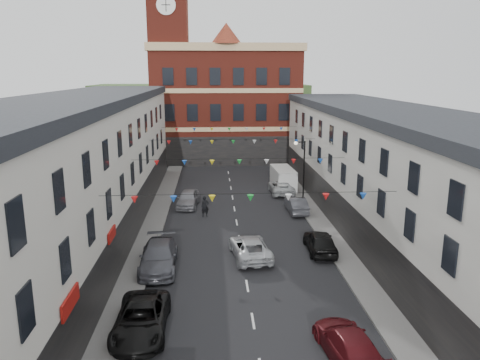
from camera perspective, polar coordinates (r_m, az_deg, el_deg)
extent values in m
plane|color=black|center=(32.07, 0.34, -9.68)|extent=(160.00, 160.00, 0.00)
cube|color=#605E5B|center=(34.20, -11.62, -8.34)|extent=(1.80, 64.00, 0.15)
cube|color=#605E5B|center=(34.97, 11.59, -7.85)|extent=(1.80, 64.00, 0.15)
cube|color=silver|center=(32.91, -20.73, -0.79)|extent=(8.00, 56.00, 10.00)
cube|color=black|center=(32.13, -21.51, 8.51)|extent=(8.40, 56.00, 0.70)
cube|color=black|center=(32.88, -13.46, -6.48)|extent=(0.12, 56.00, 3.20)
cube|color=silver|center=(34.38, 20.27, -1.04)|extent=(8.00, 56.00, 9.00)
cube|color=black|center=(33.60, 20.92, 7.01)|extent=(8.40, 56.00, 0.70)
cube|color=black|center=(33.79, 13.54, -5.95)|extent=(0.12, 56.00, 3.20)
cube|color=maroon|center=(67.72, -1.77, 8.92)|extent=(20.00, 12.00, 15.00)
cube|color=tan|center=(67.61, -1.82, 15.69)|extent=(20.60, 12.60, 1.00)
cone|color=maroon|center=(62.72, -1.69, 17.45)|extent=(4.00, 4.00, 2.60)
cube|color=maroon|center=(64.75, -8.53, 12.58)|extent=(5.00, 5.00, 24.00)
cylinder|color=white|center=(62.73, -9.02, 20.34)|extent=(2.40, 0.12, 2.40)
cube|color=#334F25|center=(91.83, -4.72, 8.41)|extent=(40.00, 14.00, 10.00)
cylinder|color=black|center=(45.37, 7.79, 0.99)|extent=(0.14, 0.14, 6.00)
cylinder|color=black|center=(44.78, 7.40, 4.61)|extent=(0.90, 0.10, 0.10)
sphere|color=beige|center=(44.71, 6.83, 4.49)|extent=(0.36, 0.36, 0.36)
imported|color=black|center=(24.06, -11.95, -16.23)|extent=(2.48, 5.36, 1.49)
imported|color=#484950|center=(30.86, -9.89, -9.18)|extent=(2.45, 5.70, 1.64)
imported|color=gray|center=(44.21, -6.34, -2.25)|extent=(2.32, 4.77, 1.57)
imported|color=#541016|center=(22.30, 13.06, -18.88)|extent=(2.56, 5.20, 1.45)
imported|color=black|center=(33.49, 9.74, -7.43)|extent=(1.95, 4.63, 1.56)
imported|color=#424349|center=(42.44, 6.85, -3.01)|extent=(1.69, 4.38, 1.42)
imported|color=#AFB2B4|center=(48.82, 5.04, -0.86)|extent=(2.37, 4.99, 1.38)
imported|color=#B2B4B9|center=(32.18, 1.24, -8.22)|extent=(2.96, 5.41, 1.44)
cube|color=silver|center=(50.56, 5.27, 0.16)|extent=(2.27, 5.30, 2.30)
imported|color=black|center=(40.93, -4.29, -3.25)|extent=(0.77, 0.62, 1.85)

